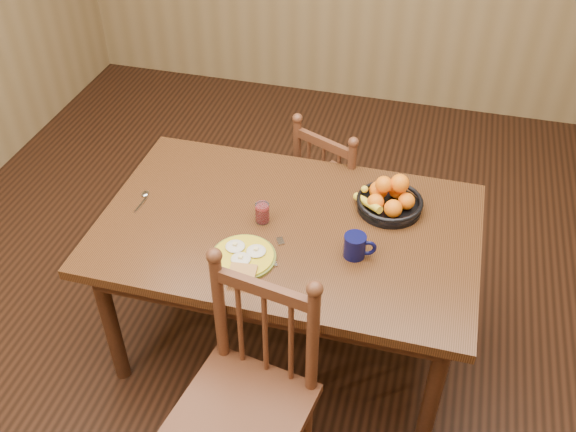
% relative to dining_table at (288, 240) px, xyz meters
% --- Properties ---
extents(room, '(4.52, 5.02, 2.72)m').
position_rel_dining_table_xyz_m(room, '(0.00, 0.00, 0.68)').
color(room, black).
rests_on(room, ground).
extents(dining_table, '(1.60, 1.00, 0.75)m').
position_rel_dining_table_xyz_m(dining_table, '(0.00, 0.00, 0.00)').
color(dining_table, black).
rests_on(dining_table, ground).
extents(chair_far, '(0.53, 0.52, 0.89)m').
position_rel_dining_table_xyz_m(chair_far, '(0.09, 0.68, -0.23)').
color(chair_far, '#442414').
rests_on(chair_far, ground).
extents(chair_near, '(0.53, 0.51, 1.01)m').
position_rel_dining_table_xyz_m(chair_near, '(0.03, -0.70, -0.17)').
color(chair_near, '#442414').
rests_on(chair_near, ground).
extents(breakfast_plate, '(0.26, 0.29, 0.04)m').
position_rel_dining_table_xyz_m(breakfast_plate, '(-0.12, -0.25, 0.10)').
color(breakfast_plate, '#59601E').
rests_on(breakfast_plate, dining_table).
extents(fork, '(0.08, 0.18, 0.00)m').
position_rel_dining_table_xyz_m(fork, '(-0.01, -0.17, 0.09)').
color(fork, silver).
rests_on(fork, dining_table).
extents(spoon, '(0.04, 0.16, 0.01)m').
position_rel_dining_table_xyz_m(spoon, '(-0.67, 0.01, 0.09)').
color(spoon, silver).
rests_on(spoon, dining_table).
extents(coffee_mug, '(0.13, 0.09, 0.10)m').
position_rel_dining_table_xyz_m(coffee_mug, '(0.31, -0.11, 0.14)').
color(coffee_mug, '#090B34').
rests_on(coffee_mug, dining_table).
extents(juice_glass, '(0.06, 0.06, 0.09)m').
position_rel_dining_table_xyz_m(juice_glass, '(-0.11, -0.00, 0.13)').
color(juice_glass, silver).
rests_on(juice_glass, dining_table).
extents(fruit_bowl, '(0.29, 0.29, 0.17)m').
position_rel_dining_table_xyz_m(fruit_bowl, '(0.40, 0.22, 0.14)').
color(fruit_bowl, black).
rests_on(fruit_bowl, dining_table).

